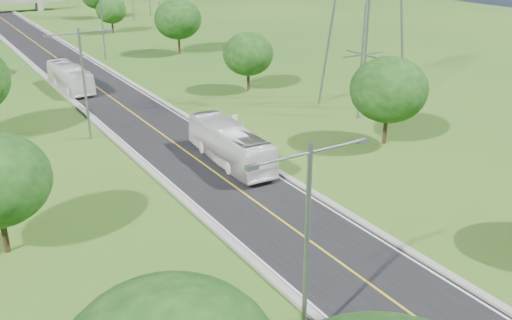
# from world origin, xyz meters

# --- Properties ---
(ground) EXTENTS (260.00, 260.00, 0.00)m
(ground) POSITION_xyz_m (0.00, 60.00, 0.00)
(ground) COLOR #225618
(ground) RESTS_ON ground
(road) EXTENTS (8.00, 150.00, 0.06)m
(road) POSITION_xyz_m (0.00, 66.00, 0.03)
(road) COLOR black
(road) RESTS_ON ground
(curb_left) EXTENTS (0.50, 150.00, 0.22)m
(curb_left) POSITION_xyz_m (-4.25, 66.00, 0.11)
(curb_left) COLOR gray
(curb_left) RESTS_ON ground
(curb_right) EXTENTS (0.50, 150.00, 0.22)m
(curb_right) POSITION_xyz_m (4.25, 66.00, 0.11)
(curb_right) COLOR gray
(curb_right) RESTS_ON ground
(speed_limit_sign) EXTENTS (0.55, 0.09, 2.40)m
(speed_limit_sign) POSITION_xyz_m (5.20, 37.98, 1.60)
(speed_limit_sign) COLOR slate
(speed_limit_sign) RESTS_ON ground
(streetlight_near_left) EXTENTS (5.90, 0.25, 10.00)m
(streetlight_near_left) POSITION_xyz_m (-6.00, 12.00, 5.94)
(streetlight_near_left) COLOR slate
(streetlight_near_left) RESTS_ON ground
(streetlight_mid_left) EXTENTS (5.90, 0.25, 10.00)m
(streetlight_mid_left) POSITION_xyz_m (-6.00, 45.00, 5.94)
(streetlight_mid_left) COLOR slate
(streetlight_mid_left) RESTS_ON ground
(streetlight_far_right) EXTENTS (5.90, 0.25, 10.00)m
(streetlight_far_right) POSITION_xyz_m (6.00, 78.00, 5.94)
(streetlight_far_right) COLOR slate
(streetlight_far_right) RESTS_ON ground
(tree_rb) EXTENTS (6.72, 6.72, 7.82)m
(tree_rb) POSITION_xyz_m (16.00, 30.00, 4.95)
(tree_rb) COLOR black
(tree_rb) RESTS_ON ground
(tree_rc) EXTENTS (5.88, 5.88, 6.84)m
(tree_rc) POSITION_xyz_m (15.00, 52.00, 4.33)
(tree_rc) COLOR black
(tree_rc) RESTS_ON ground
(tree_rd) EXTENTS (7.14, 7.14, 8.30)m
(tree_rd) POSITION_xyz_m (17.00, 76.00, 5.27)
(tree_rd) COLOR black
(tree_rd) RESTS_ON ground
(tree_re) EXTENTS (5.46, 5.46, 6.35)m
(tree_re) POSITION_xyz_m (14.50, 100.00, 4.02)
(tree_re) COLOR black
(tree_re) RESTS_ON ground
(bus_outbound) EXTENTS (3.19, 11.37, 3.13)m
(bus_outbound) POSITION_xyz_m (2.04, 33.20, 1.63)
(bus_outbound) COLOR white
(bus_outbound) RESTS_ON road
(bus_inbound) EXTENTS (2.92, 10.74, 2.97)m
(bus_inbound) POSITION_xyz_m (-2.89, 63.34, 1.54)
(bus_inbound) COLOR white
(bus_inbound) RESTS_ON road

